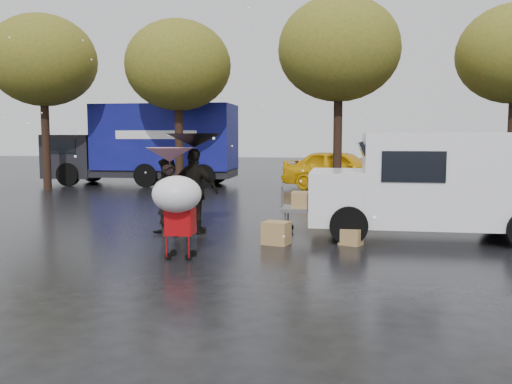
% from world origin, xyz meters
% --- Properties ---
extents(ground, '(90.00, 90.00, 0.00)m').
position_xyz_m(ground, '(0.00, 0.00, 0.00)').
color(ground, black).
rests_on(ground, ground).
extents(person_pink, '(0.68, 0.63, 1.56)m').
position_xyz_m(person_pink, '(-0.91, 0.89, 0.78)').
color(person_pink, black).
rests_on(person_pink, ground).
extents(person_middle, '(0.98, 0.88, 1.67)m').
position_xyz_m(person_middle, '(-0.99, 1.02, 0.83)').
color(person_middle, black).
rests_on(person_middle, ground).
extents(person_black, '(1.16, 0.65, 1.87)m').
position_xyz_m(person_black, '(-0.50, 1.36, 0.93)').
color(person_black, black).
rests_on(person_black, ground).
extents(umbrella_pink, '(0.99, 0.99, 1.89)m').
position_xyz_m(umbrella_pink, '(-0.91, 0.89, 1.74)').
color(umbrella_pink, '#4C4C4C').
rests_on(umbrella_pink, ground).
extents(umbrella_black, '(1.21, 1.21, 2.19)m').
position_xyz_m(umbrella_black, '(-0.50, 1.36, 2.04)').
color(umbrella_black, '#4C4C4C').
rests_on(umbrella_black, ground).
extents(vendor_cart, '(1.52, 0.80, 1.27)m').
position_xyz_m(vendor_cart, '(2.22, 1.65, 0.73)').
color(vendor_cart, slate).
rests_on(vendor_cart, ground).
extents(shopping_cart, '(0.84, 0.84, 1.46)m').
position_xyz_m(shopping_cart, '(-0.10, -1.22, 1.06)').
color(shopping_cart, '#B70A0E').
rests_on(shopping_cart, ground).
extents(white_van, '(4.91, 2.18, 2.20)m').
position_xyz_m(white_van, '(4.63, 1.61, 1.16)').
color(white_van, white).
rests_on(white_van, ground).
extents(blue_truck, '(8.30, 2.60, 3.50)m').
position_xyz_m(blue_truck, '(-5.80, 12.77, 1.76)').
color(blue_truck, '#0B145D').
rests_on(blue_truck, ground).
extents(box_ground_near, '(0.59, 0.52, 0.45)m').
position_xyz_m(box_ground_near, '(1.41, 0.43, 0.23)').
color(box_ground_near, '#9A6C43').
rests_on(box_ground_near, ground).
extents(box_ground_far, '(0.51, 0.46, 0.32)m').
position_xyz_m(box_ground_far, '(2.86, 0.60, 0.16)').
color(box_ground_far, '#9A6C43').
rests_on(box_ground_far, ground).
extents(yellow_taxi, '(5.04, 3.11, 1.60)m').
position_xyz_m(yellow_taxi, '(2.64, 12.00, 0.80)').
color(yellow_taxi, yellow).
rests_on(yellow_taxi, ground).
extents(tree_row, '(21.60, 4.40, 7.12)m').
position_xyz_m(tree_row, '(-0.47, 10.00, 5.02)').
color(tree_row, black).
rests_on(tree_row, ground).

